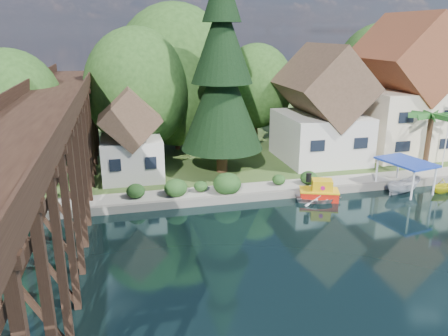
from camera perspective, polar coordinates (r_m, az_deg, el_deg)
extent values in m
plane|color=black|center=(27.99, 13.04, -9.72)|extent=(140.00, 140.00, 0.00)
cube|color=#324E1F|center=(58.62, -1.65, 5.31)|extent=(140.00, 52.00, 0.50)
cube|color=slate|center=(36.10, 13.24, -2.89)|extent=(60.00, 0.40, 0.62)
cube|color=gray|center=(38.01, 15.10, -1.64)|extent=(50.00, 2.60, 0.06)
cube|color=black|center=(18.41, -25.85, -12.22)|extent=(4.00, 0.36, 8.00)
cube|color=black|center=(21.20, -24.15, -8.03)|extent=(4.00, 0.36, 8.00)
cube|color=black|center=(24.10, -22.87, -4.83)|extent=(4.00, 0.36, 8.00)
cube|color=black|center=(27.07, -21.88, -2.32)|extent=(4.00, 0.36, 8.00)
cube|color=black|center=(30.08, -21.09, -0.31)|extent=(4.00, 0.36, 8.00)
cube|color=black|center=(33.13, -20.44, 1.34)|extent=(4.00, 0.36, 8.00)
cube|color=black|center=(36.20, -19.90, 2.70)|extent=(4.00, 0.36, 8.00)
cube|color=black|center=(39.30, -19.45, 3.85)|extent=(4.00, 0.36, 8.00)
cube|color=black|center=(42.41, -19.06, 4.83)|extent=(4.00, 0.36, 8.00)
cube|color=black|center=(45.53, -18.73, 5.68)|extent=(4.00, 0.36, 8.00)
cube|color=black|center=(48.67, -18.43, 6.42)|extent=(4.00, 0.36, 8.00)
cube|color=black|center=(29.11, -25.48, 6.83)|extent=(0.35, 44.00, 0.35)
cube|color=black|center=(28.59, -18.57, 7.45)|extent=(0.35, 44.00, 0.35)
cube|color=black|center=(28.75, -22.13, 7.74)|extent=(4.00, 44.00, 0.30)
cube|color=black|center=(29.04, -26.18, 8.43)|extent=(0.12, 44.00, 0.80)
cube|color=black|center=(28.44, -18.23, 9.18)|extent=(0.12, 44.00, 0.80)
cube|color=beige|center=(43.57, 12.37, 4.02)|extent=(7.50, 8.00, 4.50)
cube|color=#4B3828|center=(42.73, 12.81, 10.48)|extent=(7.64, 8.64, 7.64)
cube|color=black|center=(39.09, 12.14, 2.85)|extent=(1.35, 0.08, 1.00)
cube|color=black|center=(41.05, 17.45, 3.12)|extent=(1.35, 0.08, 1.00)
cube|color=beige|center=(48.33, 21.92, 5.68)|extent=(8.50, 8.50, 6.50)
cube|color=#5E2E1C|center=(47.58, 22.79, 13.12)|extent=(8.65, 9.18, 8.65)
cube|color=black|center=(43.48, 22.57, 4.84)|extent=(1.53, 0.08, 1.00)
cube|color=beige|center=(38.04, -11.90, 1.33)|extent=(5.00, 5.00, 3.50)
cube|color=#4B3828|center=(37.24, -12.24, 6.58)|extent=(5.09, 5.40, 5.09)
cube|color=black|center=(35.56, -14.02, 0.34)|extent=(0.90, 0.08, 1.00)
cube|color=black|center=(35.61, -9.53, 0.65)|extent=(0.90, 0.08, 1.00)
cylinder|color=#382314|center=(42.30, -10.81, 3.72)|extent=(0.50, 0.50, 4.50)
ellipsoid|color=#204016|center=(41.46, -11.19, 10.10)|extent=(4.40, 4.40, 5.06)
cylinder|color=#382314|center=(46.47, -6.15, 5.44)|extent=(0.50, 0.50, 4.95)
ellipsoid|color=#204016|center=(45.68, -6.37, 11.86)|extent=(5.00, 5.00, 5.75)
cylinder|color=#382314|center=(49.43, 4.15, 5.68)|extent=(0.50, 0.50, 4.05)
ellipsoid|color=#204016|center=(48.74, 4.26, 10.61)|extent=(4.00, 4.00, 4.60)
cylinder|color=#382314|center=(55.72, 19.13, 6.34)|extent=(0.50, 0.50, 4.50)
ellipsoid|color=#204016|center=(55.08, 19.63, 11.19)|extent=(4.60, 4.60, 5.29)
cylinder|color=#382314|center=(39.33, -25.15, 0.96)|extent=(0.50, 0.50, 4.05)
ellipsoid|color=#204016|center=(38.46, -25.97, 7.08)|extent=(4.00, 4.00, 4.60)
ellipsoid|color=#1B3A15|center=(33.49, -6.34, -2.39)|extent=(1.98, 1.98, 1.53)
ellipsoid|color=#1B3A15|center=(34.11, -3.06, -2.24)|extent=(1.54, 1.54, 1.19)
ellipsoid|color=#1B3A15|center=(33.95, 0.41, -1.85)|extent=(2.20, 2.20, 1.70)
ellipsoid|color=#1B3A15|center=(33.51, -11.47, -2.78)|extent=(1.76, 1.76, 1.36)
ellipsoid|color=#1B3A15|center=(35.86, 7.18, -1.35)|extent=(1.54, 1.54, 1.19)
ellipsoid|color=#1B3A15|center=(36.50, 11.03, -1.07)|extent=(1.76, 1.76, 1.36)
cylinder|color=#382314|center=(38.81, -0.26, 1.85)|extent=(0.98, 0.98, 3.26)
cone|color=black|center=(37.79, -0.28, 9.00)|extent=(7.17, 7.17, 8.69)
cone|color=black|center=(37.39, -0.29, 16.43)|extent=(5.21, 5.21, 7.06)
cylinder|color=#382314|center=(43.30, 25.07, 2.85)|extent=(0.47, 0.47, 4.75)
ellipsoid|color=#1A501C|center=(42.79, 25.51, 6.20)|extent=(3.96, 3.96, 1.08)
cylinder|color=white|center=(43.84, 27.15, 4.17)|extent=(0.10, 0.10, 6.88)
cube|color=red|center=(34.89, 12.28, -3.50)|extent=(3.22, 2.42, 0.77)
cube|color=#E0AA0B|center=(34.75, 12.33, -2.86)|extent=(3.35, 2.54, 0.10)
cube|color=#E0AA0B|center=(34.63, 12.68, -2.25)|extent=(1.83, 1.60, 0.96)
cylinder|color=black|center=(34.33, 11.01, -1.22)|extent=(0.42, 0.42, 0.67)
cylinder|color=#B20D64|center=(34.08, 12.78, -2.58)|extent=(0.35, 0.19, 0.34)
cylinder|color=#B20D64|center=(35.19, 12.59, -1.92)|extent=(0.35, 0.19, 0.34)
cylinder|color=#B20D64|center=(34.73, 13.94, -2.28)|extent=(0.19, 0.35, 0.34)
imported|color=silver|center=(34.51, 12.27, -3.68)|extent=(4.05, 3.35, 0.73)
imported|color=silver|center=(38.16, 22.40, -2.11)|extent=(3.61, 1.97, 1.32)
cube|color=#1A37AA|center=(37.59, 22.75, 0.74)|extent=(3.73, 4.74, 0.16)
cylinder|color=white|center=(37.68, 25.81, -1.51)|extent=(0.16, 0.16, 2.38)
cylinder|color=white|center=(39.94, 21.76, 0.01)|extent=(0.16, 0.16, 2.38)
cylinder|color=white|center=(35.91, 23.40, -2.07)|extent=(0.16, 0.16, 2.38)
cylinder|color=white|center=(38.28, 19.32, -0.45)|extent=(0.16, 0.16, 2.38)
imported|color=yellow|center=(39.70, 26.72, -1.95)|extent=(2.92, 2.67, 1.31)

